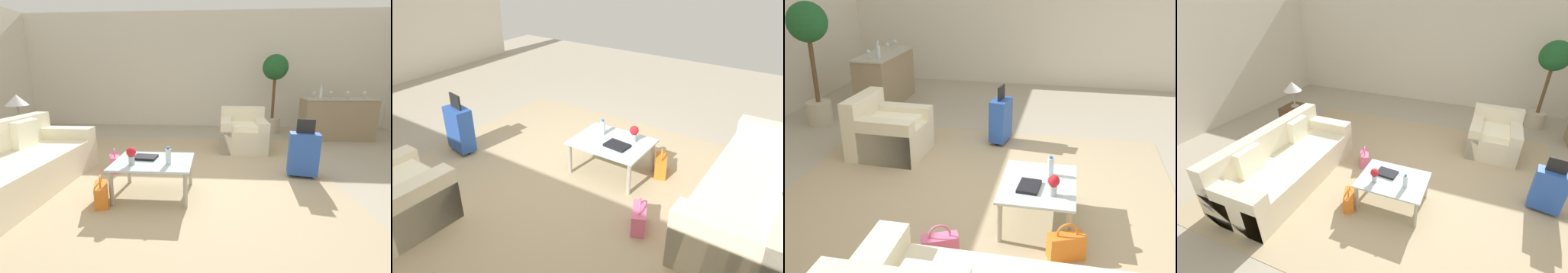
# 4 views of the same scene
# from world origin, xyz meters

# --- Properties ---
(ground_plane) EXTENTS (12.00, 12.00, 0.00)m
(ground_plane) POSITION_xyz_m (0.00, 0.00, 0.00)
(ground_plane) COLOR #A89E89
(area_rug) EXTENTS (5.20, 4.40, 0.01)m
(area_rug) POSITION_xyz_m (-0.60, 0.20, 0.00)
(area_rug) COLOR tan
(area_rug) RESTS_ON ground
(couch) EXTENTS (0.98, 2.41, 0.86)m
(couch) POSITION_xyz_m (-2.20, -0.60, 0.30)
(couch) COLOR beige
(couch) RESTS_ON ground
(coffee_table) EXTENTS (0.94, 0.73, 0.44)m
(coffee_table) POSITION_xyz_m (-0.40, -0.50, 0.38)
(coffee_table) COLOR silver
(coffee_table) RESTS_ON ground
(water_bottle) EXTENTS (0.06, 0.06, 0.20)m
(water_bottle) POSITION_xyz_m (-0.20, -0.60, 0.53)
(water_bottle) COLOR silver
(water_bottle) RESTS_ON coffee_table
(coffee_table_book) EXTENTS (0.30, 0.22, 0.03)m
(coffee_table_book) POSITION_xyz_m (-0.52, -0.42, 0.45)
(coffee_table_book) COLOR black
(coffee_table_book) RESTS_ON coffee_table
(flower_vase) EXTENTS (0.11, 0.11, 0.21)m
(flower_vase) POSITION_xyz_m (-0.62, -0.65, 0.56)
(flower_vase) COLOR #B2B7BC
(flower_vase) RESTS_ON coffee_table
(suitcase_blue) EXTENTS (0.43, 0.29, 0.85)m
(suitcase_blue) POSITION_xyz_m (1.60, 0.20, 0.36)
(suitcase_blue) COLOR #2851AD
(suitcase_blue) RESTS_ON ground
(handbag_pink) EXTENTS (0.25, 0.35, 0.36)m
(handbag_pink) POSITION_xyz_m (-1.19, 0.27, 0.13)
(handbag_pink) COLOR pink
(handbag_pink) RESTS_ON ground
(handbag_orange) EXTENTS (0.25, 0.35, 0.36)m
(handbag_orange) POSITION_xyz_m (-0.94, -0.80, 0.13)
(handbag_orange) COLOR orange
(handbag_orange) RESTS_ON ground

